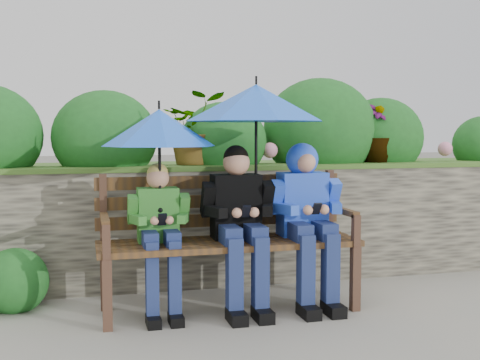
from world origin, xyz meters
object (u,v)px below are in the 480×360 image
object	(u,v)px
boy_middle	(239,218)
umbrella_left	(159,128)
umbrella_right	(256,103)
boy_left	(160,228)
park_bench	(227,232)
boy_right	(307,209)

from	to	relation	value
boy_middle	umbrella_left	xyz separation A→B (m)	(-0.57, 0.04, 0.66)
umbrella_left	umbrella_right	size ratio (longest dim) A/B	0.77
umbrella_right	umbrella_left	bearing A→B (deg)	-176.70
umbrella_left	boy_middle	bearing A→B (deg)	-3.50
boy_left	umbrella_left	size ratio (longest dim) A/B	1.36
park_bench	boy_left	distance (m)	0.52
umbrella_left	boy_right	bearing A→B (deg)	-1.19
boy_left	umbrella_right	size ratio (longest dim) A/B	1.04
boy_middle	umbrella_left	size ratio (longest dim) A/B	1.51
boy_left	umbrella_right	distance (m)	1.16
boy_right	umbrella_left	xyz separation A→B (m)	(-1.10, 0.02, 0.61)
boy_right	boy_middle	bearing A→B (deg)	-178.68
park_bench	boy_middle	world-z (taller)	boy_middle
boy_left	boy_right	xyz separation A→B (m)	(1.11, -0.00, 0.10)
boy_right	umbrella_right	bearing A→B (deg)	170.35
park_bench	boy_middle	bearing A→B (deg)	-53.91
park_bench	boy_right	bearing A→B (deg)	-8.02
boy_left	boy_right	size ratio (longest dim) A/B	0.89
park_bench	boy_middle	distance (m)	0.16
boy_right	umbrella_left	bearing A→B (deg)	178.81
boy_middle	umbrella_right	distance (m)	0.86
boy_left	umbrella_left	bearing A→B (deg)	70.92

